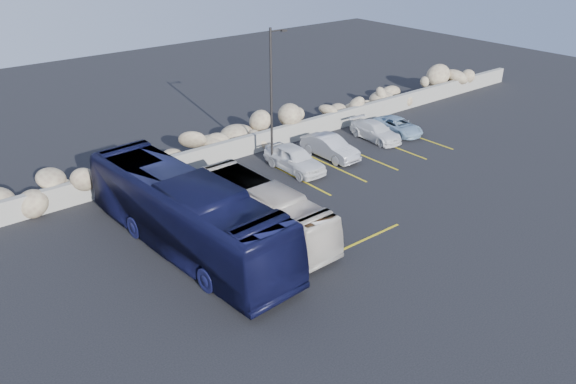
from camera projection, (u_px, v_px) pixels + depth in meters
ground at (356, 247)px, 25.03m from camera, size 90.00×90.00×0.00m
seawall at (213, 155)px, 33.18m from camera, size 60.00×0.40×1.20m
riprap_pile at (202, 138)px, 33.71m from camera, size 54.00×2.80×2.60m
parking_lines at (345, 179)px, 31.54m from camera, size 18.16×9.36×0.01m
lamppost at (272, 96)px, 31.23m from camera, size 1.14×0.18×8.00m
vintage_bus at (264, 209)px, 25.74m from camera, size 2.18×8.51×2.36m
tour_coach at (186, 213)px, 24.24m from camera, size 3.76×12.53×3.44m
car_a at (294, 158)px, 32.33m from camera, size 1.73×4.26×1.45m
car_b at (330, 147)px, 34.10m from camera, size 1.50×4.06×1.33m
car_c at (376, 131)px, 36.89m from camera, size 1.86×4.04×1.15m
car_d at (398, 126)px, 37.98m from camera, size 2.05×3.87×1.04m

